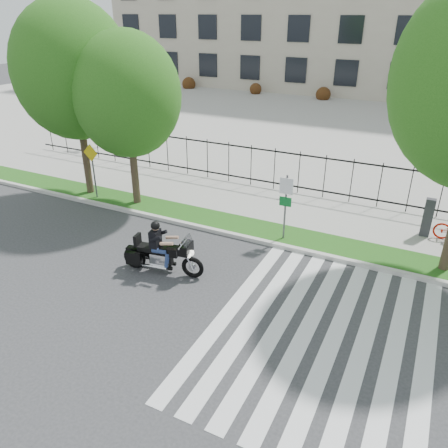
% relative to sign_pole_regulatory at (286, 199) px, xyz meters
% --- Properties ---
extents(ground, '(120.00, 120.00, 0.00)m').
position_rel_sign_pole_regulatory_xyz_m(ground, '(-2.14, -4.58, -1.74)').
color(ground, '#313134').
rests_on(ground, ground).
extents(curb, '(60.00, 0.20, 0.15)m').
position_rel_sign_pole_regulatory_xyz_m(curb, '(-2.14, -0.48, -1.66)').
color(curb, '#BBB9B0').
rests_on(curb, ground).
extents(grass_verge, '(60.00, 1.50, 0.15)m').
position_rel_sign_pole_regulatory_xyz_m(grass_verge, '(-2.14, 0.37, -1.66)').
color(grass_verge, '#1C4A12').
rests_on(grass_verge, ground).
extents(sidewalk, '(60.00, 3.50, 0.15)m').
position_rel_sign_pole_regulatory_xyz_m(sidewalk, '(-2.14, 2.87, -1.66)').
color(sidewalk, '#A09E96').
rests_on(sidewalk, ground).
extents(plaza, '(80.00, 34.00, 0.10)m').
position_rel_sign_pole_regulatory_xyz_m(plaza, '(-2.14, 20.42, -1.69)').
color(plaza, '#A09E96').
rests_on(plaza, ground).
extents(crosswalk_stripes, '(5.70, 8.00, 0.01)m').
position_rel_sign_pole_regulatory_xyz_m(crosswalk_stripes, '(2.68, -4.58, -1.73)').
color(crosswalk_stripes, silver).
rests_on(crosswalk_stripes, ground).
extents(iron_fence, '(30.00, 0.06, 2.00)m').
position_rel_sign_pole_regulatory_xyz_m(iron_fence, '(-2.14, 4.62, -0.59)').
color(iron_fence, black).
rests_on(iron_fence, sidewalk).
extents(lamp_post_left, '(1.06, 0.70, 4.25)m').
position_rel_sign_pole_regulatory_xyz_m(lamp_post_left, '(-14.14, 7.42, 1.47)').
color(lamp_post_left, black).
rests_on(lamp_post_left, ground).
extents(street_tree_0, '(5.00, 5.00, 8.33)m').
position_rel_sign_pole_regulatory_xyz_m(street_tree_0, '(-9.74, 0.37, 3.86)').
color(street_tree_0, '#3D2B21').
rests_on(street_tree_0, grass_verge).
extents(street_tree_1, '(4.37, 4.37, 7.17)m').
position_rel_sign_pole_regulatory_xyz_m(street_tree_1, '(-7.03, 0.37, 3.06)').
color(street_tree_1, '#3D2B21').
rests_on(street_tree_1, grass_verge).
extents(sign_pole_regulatory, '(0.50, 0.09, 2.50)m').
position_rel_sign_pole_regulatory_xyz_m(sign_pole_regulatory, '(0.00, 0.00, 0.00)').
color(sign_pole_regulatory, '#59595B').
rests_on(sign_pole_regulatory, grass_verge).
extents(sign_pole_warning, '(0.78, 0.09, 2.49)m').
position_rel_sign_pole_regulatory_xyz_m(sign_pole_warning, '(-9.04, 0.00, 0.00)').
color(sign_pole_warning, '#59595B').
rests_on(sign_pole_warning, grass_verge).
extents(motorcycle_rider, '(2.87, 1.04, 2.22)m').
position_rel_sign_pole_regulatory_xyz_m(motorcycle_rider, '(-2.87, -3.81, -1.00)').
color(motorcycle_rider, black).
rests_on(motorcycle_rider, ground).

